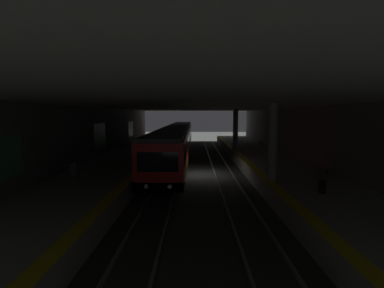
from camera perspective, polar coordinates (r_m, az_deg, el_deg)
ground_plane at (r=24.57m, az=0.97°, el=-5.95°), size 120.00×120.00×0.00m
track_left at (r=24.67m, az=6.11°, el=-5.74°), size 60.00×1.53×0.16m
track_right at (r=24.64m, az=-4.18°, el=-5.74°), size 60.00×1.53×0.16m
platform_left at (r=25.39m, az=15.96°, el=-4.58°), size 60.00×5.30×1.06m
platform_right at (r=25.28m, az=-14.09°, el=-4.58°), size 60.00×5.30×1.06m
wall_left at (r=26.03m, az=22.26°, el=0.51°), size 60.00×0.56×5.60m
wall_right at (r=25.90m, az=-20.42°, el=0.56°), size 60.00×0.56×5.60m
ceiling_slab at (r=24.08m, az=0.99°, el=7.70°), size 60.00×19.40×0.40m
pillar_near at (r=17.89m, az=15.25°, el=0.24°), size 0.56×0.56×4.55m
pillar_far at (r=33.29m, az=8.36°, el=2.83°), size 0.56×0.56×4.55m
metro_train at (r=35.14m, az=-2.77°, el=0.91°), size 38.40×2.83×3.49m
bench_left_near at (r=21.89m, az=24.08°, el=-3.71°), size 1.70×0.47×0.86m
bench_left_mid at (r=39.49m, az=13.27°, el=0.64°), size 1.70×0.47×0.86m
bench_right_mid at (r=35.57m, az=-13.05°, el=0.10°), size 1.70×0.47×0.86m
bench_right_far at (r=39.00m, az=-11.84°, el=0.61°), size 1.70×0.47×0.86m
person_waiting_near at (r=21.76m, az=15.35°, el=-2.32°), size 0.60×0.24×1.74m
person_walking_mid at (r=26.77m, az=14.48°, el=-1.10°), size 0.60×0.22×1.54m
suitcase_rolling at (r=16.29m, az=23.73°, el=-7.55°), size 0.34×0.24×0.93m
trash_bin at (r=19.99m, az=-21.92°, el=-4.77°), size 0.44×0.44×0.85m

